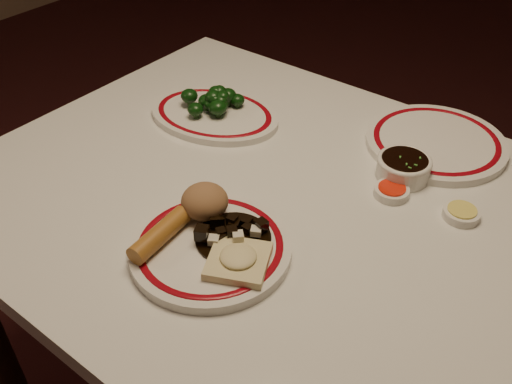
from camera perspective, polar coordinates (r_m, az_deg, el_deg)
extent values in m
cube|color=white|center=(1.04, 3.17, -1.74)|extent=(1.20, 0.90, 0.04)
cylinder|color=black|center=(1.78, -4.21, 2.36)|extent=(0.06, 0.06, 0.71)
cylinder|color=white|center=(0.93, -4.57, -5.65)|extent=(0.35, 0.35, 0.02)
torus|color=maroon|center=(0.92, -4.60, -5.25)|extent=(0.30, 0.30, 0.00)
ellipsoid|color=#996C48|center=(0.96, -5.15, -0.94)|extent=(0.08, 0.08, 0.06)
cylinder|color=#AB6E2A|center=(0.92, -9.60, -4.22)|extent=(0.04, 0.12, 0.03)
cube|color=beige|center=(0.88, -1.78, -6.91)|extent=(0.12, 0.12, 0.01)
ellipsoid|color=beige|center=(0.87, -1.80, -6.44)|extent=(0.06, 0.06, 0.02)
cylinder|color=black|center=(0.93, -2.29, -4.61)|extent=(0.12, 0.12, 0.00)
cube|color=black|center=(0.92, -3.68, -4.62)|extent=(0.02, 0.02, 0.02)
cube|color=black|center=(0.93, -2.39, -2.83)|extent=(0.02, 0.02, 0.02)
cube|color=black|center=(0.92, -3.52, -4.12)|extent=(0.02, 0.02, 0.02)
cube|color=black|center=(0.91, -2.42, -4.05)|extent=(0.02, 0.02, 0.02)
cube|color=black|center=(0.93, -0.86, -3.73)|extent=(0.02, 0.02, 0.02)
cube|color=black|center=(0.93, 0.54, -3.34)|extent=(0.02, 0.02, 0.02)
cube|color=black|center=(0.94, -4.11, -2.84)|extent=(0.02, 0.02, 0.02)
cube|color=black|center=(0.91, -5.44, -4.10)|extent=(0.03, 0.03, 0.02)
cube|color=black|center=(0.94, -3.87, -2.94)|extent=(0.02, 0.02, 0.02)
cube|color=black|center=(0.93, -2.19, -3.35)|extent=(0.02, 0.02, 0.02)
cube|color=black|center=(0.94, -0.98, -3.09)|extent=(0.02, 0.02, 0.02)
cube|color=beige|center=(0.90, -1.81, -4.44)|extent=(0.02, 0.02, 0.01)
cube|color=beige|center=(0.89, -2.52, -6.02)|extent=(0.02, 0.02, 0.01)
cube|color=beige|center=(0.91, -4.25, -4.82)|extent=(0.02, 0.02, 0.01)
cube|color=beige|center=(0.92, 0.01, -3.94)|extent=(0.02, 0.02, 0.01)
torus|color=maroon|center=(1.26, -4.20, 7.97)|extent=(0.30, 0.30, 0.00)
cylinder|color=#23471C|center=(1.27, -1.87, 8.67)|extent=(0.01, 0.01, 0.01)
ellipsoid|color=black|center=(1.27, -1.88, 9.20)|extent=(0.03, 0.03, 0.03)
cylinder|color=#23471C|center=(1.24, -6.02, 7.61)|extent=(0.01, 0.01, 0.01)
ellipsoid|color=black|center=(1.23, -6.07, 8.23)|extent=(0.03, 0.03, 0.03)
cylinder|color=#23471C|center=(1.30, -3.87, 9.45)|extent=(0.01, 0.01, 0.02)
ellipsoid|color=black|center=(1.29, -3.90, 10.07)|extent=(0.03, 0.03, 0.02)
cylinder|color=#23471C|center=(1.26, -3.64, 8.25)|extent=(0.01, 0.01, 0.01)
ellipsoid|color=black|center=(1.25, -3.66, 8.81)|extent=(0.03, 0.03, 0.02)
cylinder|color=#23471C|center=(1.25, -3.71, 8.17)|extent=(0.01, 0.01, 0.02)
ellipsoid|color=black|center=(1.24, -3.74, 8.87)|extent=(0.03, 0.03, 0.03)
cylinder|color=#23471C|center=(1.27, -4.53, 8.61)|extent=(0.01, 0.01, 0.01)
ellipsoid|color=black|center=(1.26, -4.56, 9.28)|extent=(0.03, 0.03, 0.03)
cylinder|color=#23471C|center=(1.26, -4.11, 8.44)|extent=(0.01, 0.01, 0.01)
ellipsoid|color=black|center=(1.25, -4.15, 9.07)|extent=(0.03, 0.03, 0.02)
cylinder|color=#23471C|center=(1.28, -2.79, 8.93)|extent=(0.01, 0.01, 0.02)
ellipsoid|color=black|center=(1.27, -2.81, 9.67)|extent=(0.04, 0.04, 0.03)
cylinder|color=#23471C|center=(1.26, -4.45, 8.42)|extent=(0.01, 0.01, 0.02)
ellipsoid|color=black|center=(1.25, -4.49, 9.14)|extent=(0.03, 0.03, 0.03)
cylinder|color=#23471C|center=(1.27, -3.98, 8.77)|extent=(0.01, 0.01, 0.01)
ellipsoid|color=black|center=(1.27, -4.01, 9.41)|extent=(0.03, 0.03, 0.02)
cylinder|color=#23471C|center=(1.25, -4.46, 8.16)|extent=(0.01, 0.01, 0.01)
ellipsoid|color=black|center=(1.25, -4.50, 8.80)|extent=(0.03, 0.03, 0.03)
cylinder|color=#23471C|center=(1.27, -4.94, 8.42)|extent=(0.01, 0.01, 0.01)
ellipsoid|color=black|center=(1.26, -4.98, 9.06)|extent=(0.04, 0.04, 0.03)
cylinder|color=#23471C|center=(1.28, -6.63, 8.82)|extent=(0.01, 0.01, 0.01)
ellipsoid|color=black|center=(1.28, -6.69, 9.53)|extent=(0.04, 0.04, 0.03)
cylinder|color=#23471C|center=(1.25, -3.59, 8.07)|extent=(0.01, 0.01, 0.01)
ellipsoid|color=black|center=(1.24, -3.62, 8.77)|extent=(0.04, 0.04, 0.03)
cylinder|color=#23471C|center=(1.24, -3.81, 7.73)|extent=(0.01, 0.01, 0.01)
ellipsoid|color=black|center=(1.23, -3.84, 8.45)|extent=(0.04, 0.04, 0.03)
ellipsoid|color=black|center=(1.26, -4.06, 9.98)|extent=(0.03, 0.03, 0.02)
ellipsoid|color=black|center=(1.26, -3.70, 10.02)|extent=(0.03, 0.03, 0.02)
ellipsoid|color=black|center=(1.23, -4.11, 9.26)|extent=(0.02, 0.02, 0.02)
ellipsoid|color=black|center=(1.24, -3.53, 9.13)|extent=(0.03, 0.03, 0.02)
ellipsoid|color=black|center=(1.24, -3.34, 9.55)|extent=(0.03, 0.03, 0.02)
ellipsoid|color=black|center=(1.24, -4.29, 9.47)|extent=(0.04, 0.04, 0.03)
cylinder|color=white|center=(1.11, 14.50, 2.27)|extent=(0.10, 0.10, 0.04)
cylinder|color=black|center=(1.10, 14.67, 3.15)|extent=(0.09, 0.09, 0.00)
cylinder|color=white|center=(1.06, 13.38, 0.02)|extent=(0.06, 0.06, 0.02)
cylinder|color=red|center=(1.06, 13.45, 0.42)|extent=(0.05, 0.05, 0.00)
cylinder|color=white|center=(1.05, 19.83, -2.06)|extent=(0.06, 0.06, 0.02)
cylinder|color=#E6D75E|center=(1.05, 19.94, -1.66)|extent=(0.05, 0.05, 0.00)
cylinder|color=white|center=(1.22, 17.52, 4.74)|extent=(0.31, 0.31, 0.02)
torus|color=maroon|center=(1.22, 17.60, 5.05)|extent=(0.27, 0.27, 0.00)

